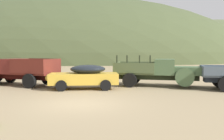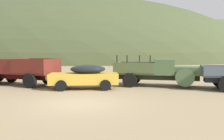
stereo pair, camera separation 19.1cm
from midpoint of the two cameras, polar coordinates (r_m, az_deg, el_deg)
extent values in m
plane|color=#998460|center=(11.59, -7.14, -7.69)|extent=(300.00, 300.00, 0.00)
ellipsoid|color=#424C2D|center=(71.41, -9.80, 2.14)|extent=(100.29, 55.60, 34.84)
ellipsoid|color=#56603D|center=(100.92, 20.41, 2.50)|extent=(109.98, 86.59, 27.37)
cube|color=#B7B2A8|center=(20.20, -23.00, 0.15)|extent=(0.09, 1.15, 0.44)
cube|color=black|center=(19.01, -20.13, -1.29)|extent=(5.41, 2.66, 0.36)
cylinder|color=maroon|center=(20.90, -22.00, -0.60)|extent=(1.19, 0.57, 1.20)
cube|color=maroon|center=(19.31, -21.32, 0.86)|extent=(1.80, 2.16, 1.05)
cube|color=black|center=(19.69, -22.53, 1.49)|extent=(0.57, 1.49, 0.59)
cube|color=maroon|center=(18.03, -16.64, -0.72)|extent=(3.23, 2.73, 0.12)
cube|color=maroon|center=(18.76, -14.85, 1.13)|extent=(2.62, 1.01, 0.95)
cube|color=maroon|center=(17.26, -18.67, 0.80)|extent=(2.62, 1.01, 0.95)
cube|color=maroon|center=(17.21, -13.26, 0.90)|extent=(0.74, 1.85, 0.95)
cylinder|color=black|center=(20.96, -21.89, -1.35)|extent=(1.00, 0.58, 0.96)
cylinder|color=black|center=(18.73, -14.16, -1.79)|extent=(1.00, 0.58, 0.96)
cylinder|color=black|center=(17.16, -18.10, -2.40)|extent=(1.00, 0.58, 0.96)
cube|color=gold|center=(16.05, -6.15, -1.94)|extent=(4.50, 2.24, 0.68)
ellipsoid|color=black|center=(15.99, -5.24, 0.20)|extent=(2.42, 1.79, 0.57)
ellipsoid|color=gold|center=(16.22, -13.04, -1.72)|extent=(1.11, 1.49, 0.61)
cylinder|color=black|center=(17.04, -10.58, -2.79)|extent=(0.70, 0.28, 0.68)
cylinder|color=black|center=(15.33, -11.26, -3.56)|extent=(0.70, 0.28, 0.68)
cylinder|color=black|center=(16.97, -1.52, -2.75)|extent=(0.70, 0.28, 0.68)
cylinder|color=black|center=(15.25, -1.18, -3.52)|extent=(0.70, 0.28, 0.68)
cube|color=#232B1B|center=(17.53, 10.66, -1.55)|extent=(5.62, 2.08, 0.36)
cube|color=#47603D|center=(17.47, 17.39, -0.18)|extent=(2.06, 2.00, 0.55)
cube|color=#B7B2A8|center=(17.54, 20.05, -0.32)|extent=(0.32, 1.14, 0.44)
cylinder|color=#47603D|center=(16.51, 16.72, -1.64)|extent=(1.21, 0.43, 1.20)
cylinder|color=#47603D|center=(18.48, 16.48, -1.04)|extent=(1.21, 0.43, 1.20)
cube|color=#47603D|center=(17.45, 12.41, 0.73)|extent=(1.66, 2.14, 1.05)
cube|color=black|center=(17.42, 14.33, 1.38)|extent=(0.39, 1.60, 0.59)
cube|color=#495735|center=(17.67, 5.75, -0.67)|extent=(3.16, 2.54, 0.12)
cube|color=#495735|center=(16.65, 5.24, 0.46)|extent=(2.76, 0.69, 0.70)
cube|color=#495735|center=(18.63, 6.22, 0.84)|extent=(2.76, 0.69, 0.70)
cube|color=#495735|center=(17.89, 1.50, 0.73)|extent=(0.52, 1.97, 0.70)
cube|color=#232B1B|center=(16.84, 1.48, 2.56)|extent=(0.10, 0.10, 0.50)
cube|color=#232B1B|center=(16.70, 3.83, 2.54)|extent=(0.10, 0.10, 0.50)
cube|color=#232B1B|center=(16.57, 6.69, 2.51)|extent=(0.10, 0.10, 0.50)
cube|color=#232B1B|center=(16.49, 9.11, 2.48)|extent=(0.10, 0.10, 0.50)
cylinder|color=black|center=(18.56, 16.46, -1.89)|extent=(1.00, 0.48, 0.96)
cylinder|color=black|center=(16.73, 4.41, -2.37)|extent=(1.00, 0.48, 0.96)
cylinder|color=black|center=(18.77, 5.52, -1.68)|extent=(1.00, 0.48, 0.96)
cube|color=#4D5B67|center=(16.87, 20.44, 0.01)|extent=(0.48, 1.98, 0.55)
cylinder|color=black|center=(18.15, 23.85, -2.21)|extent=(1.00, 0.46, 0.96)
ellipsoid|color=#4C8438|center=(18.81, -5.87, -2.38)|extent=(0.99, 0.89, 0.89)
ellipsoid|color=#4C8438|center=(18.63, -5.30, -2.66)|extent=(0.81, 0.73, 0.64)
camera|label=1|loc=(0.10, -89.66, 0.02)|focal=39.79mm
camera|label=2|loc=(0.10, 90.34, -0.02)|focal=39.79mm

